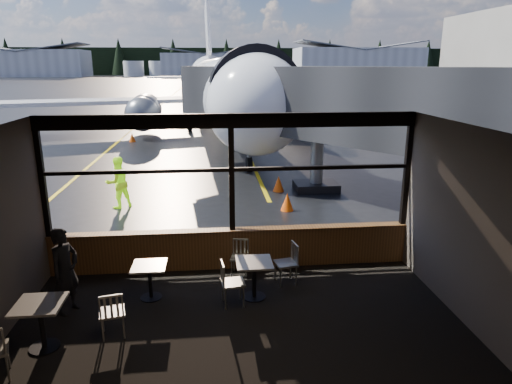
{
  "coord_description": "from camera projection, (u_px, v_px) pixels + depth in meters",
  "views": [
    {
      "loc": [
        -0.44,
        -9.61,
        4.48
      ],
      "look_at": [
        0.63,
        1.0,
        1.5
      ],
      "focal_mm": 32.0,
      "sensor_mm": 36.0,
      "label": 1
    }
  ],
  "objects": [
    {
      "name": "hangar_right",
      "position": [
        357.0,
        61.0,
        185.21
      ],
      "size": [
        50.0,
        20.0,
        12.0
      ],
      "primitive_type": null,
      "color": "silver",
      "rests_on": "ground_plane"
    },
    {
      "name": "chair_near_e",
      "position": [
        286.0,
        264.0,
        9.57
      ],
      "size": [
        0.57,
        0.57,
        0.9
      ],
      "primitive_type": null,
      "rotation": [
        0.0,
        0.0,
        1.75
      ],
      "color": "beige",
      "rests_on": "carpet_floor"
    },
    {
      "name": "cone_extra",
      "position": [
        287.0,
        202.0,
        14.48
      ],
      "size": [
        0.41,
        0.41,
        0.57
      ],
      "primitive_type": "cone",
      "color": "#D64306",
      "rests_on": "ground_plane"
    },
    {
      "name": "window_sill",
      "position": [
        233.0,
        249.0,
        10.34
      ],
      "size": [
        8.0,
        0.28,
        0.9
      ],
      "primitive_type": "cube",
      "color": "brown",
      "rests_on": "ground"
    },
    {
      "name": "window_header",
      "position": [
        231.0,
        121.0,
        9.55
      ],
      "size": [
        8.0,
        0.18,
        0.3
      ],
      "primitive_type": "cube",
      "color": "black",
      "rests_on": "ground"
    },
    {
      "name": "wall_back",
      "position": [
        264.0,
        369.0,
        4.24
      ],
      "size": [
        8.0,
        0.04,
        3.5
      ],
      "primitive_type": "cube",
      "color": "#504740",
      "rests_on": "ground"
    },
    {
      "name": "airliner",
      "position": [
        222.0,
        48.0,
        29.9
      ],
      "size": [
        32.25,
        37.93,
        11.08
      ],
      "primitive_type": null,
      "rotation": [
        0.0,
        0.0,
        0.06
      ],
      "color": "white",
      "rests_on": "ground_plane"
    },
    {
      "name": "cafe_table_mid",
      "position": [
        150.0,
        282.0,
        8.98
      ],
      "size": [
        0.65,
        0.65,
        0.72
      ],
      "primitive_type": null,
      "color": "#A19A94",
      "rests_on": "carpet_floor"
    },
    {
      "name": "chair_near_n",
      "position": [
        240.0,
        258.0,
        9.98
      ],
      "size": [
        0.52,
        0.52,
        0.8
      ],
      "primitive_type": null,
      "rotation": [
        0.0,
        0.0,
        2.92
      ],
      "color": "#ADA99C",
      "rests_on": "carpet_floor"
    },
    {
      "name": "carpet_floor",
      "position": [
        242.0,
        344.0,
        7.58
      ],
      "size": [
        8.0,
        6.0,
        0.01
      ],
      "primitive_type": "cube",
      "color": "black",
      "rests_on": "ground"
    },
    {
      "name": "cone_nose",
      "position": [
        279.0,
        184.0,
        16.68
      ],
      "size": [
        0.41,
        0.41,
        0.57
      ],
      "primitive_type": "cone",
      "color": "orange",
      "rests_on": "ground_plane"
    },
    {
      "name": "window_transom",
      "position": [
        231.0,
        170.0,
        9.84
      ],
      "size": [
        8.0,
        0.1,
        0.08
      ],
      "primitive_type": "cube",
      "color": "black",
      "rests_on": "ground"
    },
    {
      "name": "mullion_centre",
      "position": [
        232.0,
        174.0,
        9.86
      ],
      "size": [
        0.12,
        0.12,
        2.6
      ],
      "primitive_type": "cube",
      "color": "black",
      "rests_on": "ground"
    },
    {
      "name": "mullion_left",
      "position": [
        42.0,
        178.0,
        9.48
      ],
      "size": [
        0.12,
        0.12,
        2.6
      ],
      "primitive_type": "cube",
      "color": "black",
      "rests_on": "ground"
    },
    {
      "name": "jet_bridge",
      "position": [
        330.0,
        125.0,
        15.4
      ],
      "size": [
        9.41,
        11.5,
        5.02
      ],
      "primitive_type": null,
      "color": "#2D2D2F",
      "rests_on": "ground_plane"
    },
    {
      "name": "fuel_tank_a",
      "position": [
        134.0,
        69.0,
        181.15
      ],
      "size": [
        8.0,
        8.0,
        6.0
      ],
      "primitive_type": "cylinder",
      "color": "silver",
      "rests_on": "ground_plane"
    },
    {
      "name": "chair_near_w",
      "position": [
        233.0,
        283.0,
        8.71
      ],
      "size": [
        0.55,
        0.55,
        0.9
      ],
      "primitive_type": null,
      "rotation": [
        0.0,
        0.0,
        -1.46
      ],
      "color": "#B8B4A6",
      "rests_on": "carpet_floor"
    },
    {
      "name": "treeline",
      "position": [
        209.0,
        61.0,
        210.07
      ],
      "size": [
        360.0,
        3.0,
        12.0
      ],
      "primitive_type": "cube",
      "color": "black",
      "rests_on": "ground_plane"
    },
    {
      "name": "fuel_tank_c",
      "position": [
        185.0,
        69.0,
        183.08
      ],
      "size": [
        8.0,
        8.0,
        6.0
      ],
      "primitive_type": "cylinder",
      "color": "silver",
      "rests_on": "ground_plane"
    },
    {
      "name": "ground_plane",
      "position": [
        210.0,
        82.0,
        125.44
      ],
      "size": [
        520.0,
        520.0,
        0.0
      ],
      "primitive_type": "plane",
      "color": "black",
      "rests_on": "ground"
    },
    {
      "name": "cone_wing",
      "position": [
        132.0,
        137.0,
        27.43
      ],
      "size": [
        0.4,
        0.4,
        0.55
      ],
      "primitive_type": "cone",
      "color": "#F74F07",
      "rests_on": "ground_plane"
    },
    {
      "name": "ceiling",
      "position": [
        240.0,
        135.0,
        6.64
      ],
      "size": [
        8.0,
        6.0,
        0.04
      ],
      "primitive_type": "cube",
      "color": "#38332D",
      "rests_on": "ground"
    },
    {
      "name": "fuel_tank_b",
      "position": [
        159.0,
        69.0,
        182.11
      ],
      "size": [
        8.0,
        8.0,
        6.0
      ],
      "primitive_type": "cylinder",
      "color": "silver",
      "rests_on": "ground_plane"
    },
    {
      "name": "mullion_right",
      "position": [
        407.0,
        170.0,
        10.25
      ],
      "size": [
        0.12,
        0.12,
        2.6
      ],
      "primitive_type": "cube",
      "color": "black",
      "rests_on": "ground"
    },
    {
      "name": "hangar_mid",
      "position": [
        209.0,
        64.0,
        186.38
      ],
      "size": [
        38.0,
        15.0,
        10.0
      ],
      "primitive_type": null,
      "color": "silver",
      "rests_on": "ground_plane"
    },
    {
      "name": "cafe_table_near",
      "position": [
        254.0,
        280.0,
        9.0
      ],
      "size": [
        0.7,
        0.7,
        0.77
      ],
      "primitive_type": null,
      "color": "gray",
      "rests_on": "carpet_floor"
    },
    {
      "name": "hangar_left",
      "position": [
        26.0,
        62.0,
        174.69
      ],
      "size": [
        45.0,
        18.0,
        11.0
      ],
      "primitive_type": null,
      "color": "silver",
      "rests_on": "ground_plane"
    },
    {
      "name": "cafe_table_left",
      "position": [
        42.0,
        326.0,
        7.37
      ],
      "size": [
        0.74,
        0.74,
        0.82
      ],
      "primitive_type": null,
      "color": "#ADA69F",
      "rests_on": "carpet_floor"
    },
    {
      "name": "passenger",
      "position": [
        65.0,
        271.0,
        8.36
      ],
      "size": [
        0.63,
        0.72,
        1.66
      ],
      "primitive_type": "imported",
      "rotation": [
        0.0,
        0.0,
        1.09
      ],
      "color": "black",
      "rests_on": "carpet_floor"
    },
    {
      "name": "chair_mid_s",
      "position": [
        112.0,
        313.0,
        7.71
      ],
      "size": [
        0.56,
        0.56,
        0.87
      ],
      "primitive_type": null,
      "rotation": [
        0.0,
        0.0,
        0.22
      ],
      "color": "beige",
      "rests_on": "carpet_floor"
    },
    {
      "name": "ground_crew",
      "position": [
        118.0,
        182.0,
        14.65
      ],
      "size": [
        1.03,
        0.98,
        1.67
      ],
      "primitive_type": "imported",
      "rotation": [
        0.0,
        0.0,
        3.74
      ],
      "color": "#BFF219",
      "rests_on": "ground_plane"
    },
    {
      "name": "wall_right",
      "position": [
        484.0,
        237.0,
        7.5
      ],
      "size": [
        0.04,
        6.0,
        3.5
      ],
      "primitive_type": "cube",
      "color": "#504740",
      "rests_on": "ground"
    }
  ]
}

